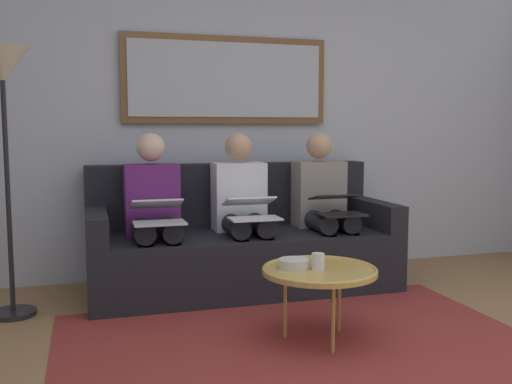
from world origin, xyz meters
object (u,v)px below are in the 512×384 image
(laptop_black, at_px, (337,205))
(person_right, at_px, (154,210))
(coffee_table, at_px, (319,271))
(laptop_white, at_px, (252,209))
(couch, at_px, (240,245))
(bowl, at_px, (294,263))
(person_left, at_px, (324,203))
(person_middle, at_px, (242,206))
(framed_mirror, at_px, (227,80))
(cup, at_px, (318,261))
(laptop_silver, at_px, (158,212))
(standing_lamp, at_px, (3,95))

(laptop_black, distance_m, person_right, 1.30)
(coffee_table, distance_m, laptop_white, 0.94)
(couch, distance_m, coffee_table, 1.23)
(coffee_table, height_order, bowl, bowl)
(person_left, height_order, person_middle, same)
(person_left, distance_m, person_middle, 0.64)
(framed_mirror, height_order, laptop_black, framed_mirror)
(couch, distance_m, person_middle, 0.31)
(coffee_table, height_order, cup, cup)
(framed_mirror, height_order, coffee_table, framed_mirror)
(coffee_table, height_order, laptop_silver, laptop_silver)
(person_right, bearing_deg, framed_mirror, -144.48)
(person_right, xyz_separation_m, laptop_silver, (0.00, 0.24, 0.02))
(couch, height_order, bowl, couch)
(laptop_black, height_order, laptop_white, laptop_white)
(bowl, bearing_deg, person_right, -59.43)
(coffee_table, relative_size, standing_lamp, 0.38)
(framed_mirror, xyz_separation_m, standing_lamp, (1.55, 0.66, -0.18))
(cup, xyz_separation_m, person_middle, (0.11, -1.16, 0.16))
(coffee_table, distance_m, standing_lamp, 2.16)
(person_left, distance_m, laptop_silver, 1.30)
(standing_lamp, bearing_deg, cup, 150.04)
(bowl, bearing_deg, framed_mirror, -89.92)
(laptop_white, xyz_separation_m, laptop_silver, (0.64, -0.00, 0.00))
(person_right, bearing_deg, cup, 123.03)
(framed_mirror, distance_m, laptop_white, 1.16)
(framed_mirror, bearing_deg, cup, 93.99)
(cup, distance_m, person_middle, 1.17)
(bowl, relative_size, person_left, 0.15)
(couch, bearing_deg, person_right, 6.13)
(couch, relative_size, standing_lamp, 1.33)
(couch, bearing_deg, cup, 95.25)
(cup, height_order, person_right, person_right)
(bowl, height_order, person_right, person_right)
(person_left, height_order, laptop_black, person_left)
(laptop_black, relative_size, laptop_white, 0.99)
(couch, bearing_deg, bowl, 90.11)
(bowl, bearing_deg, couch, -89.89)
(couch, bearing_deg, laptop_black, 153.75)
(person_right, height_order, standing_lamp, standing_lamp)
(coffee_table, height_order, laptop_black, laptop_black)
(laptop_black, distance_m, person_middle, 0.69)
(person_middle, height_order, standing_lamp, standing_lamp)
(coffee_table, relative_size, cup, 7.05)
(coffee_table, relative_size, laptop_white, 1.83)
(person_middle, distance_m, person_right, 0.64)
(cup, bearing_deg, couch, -84.75)
(cup, bearing_deg, laptop_white, -82.98)
(couch, height_order, standing_lamp, standing_lamp)
(person_left, relative_size, laptop_silver, 3.23)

